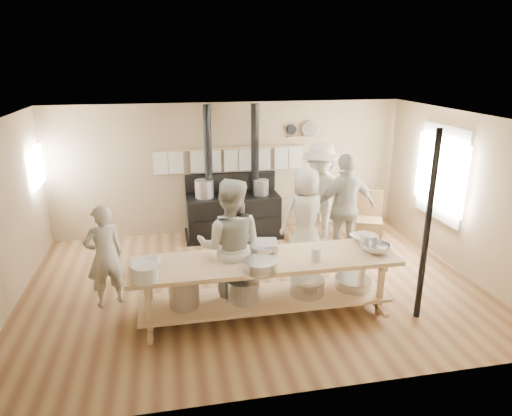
{
  "coord_description": "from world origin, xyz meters",
  "views": [
    {
      "loc": [
        -1.2,
        -6.35,
        3.41
      ],
      "look_at": [
        0.09,
        0.2,
        1.2
      ],
      "focal_mm": 32.0,
      "sensor_mm": 36.0,
      "label": 1
    }
  ],
  "objects_px": {
    "cook_left": "(230,246)",
    "cook_by_window": "(320,194)",
    "chair": "(368,229)",
    "cook_right": "(345,208)",
    "cook_center": "(305,217)",
    "roasting_pan": "(259,246)",
    "cook_far_left": "(105,256)",
    "stove": "(233,211)",
    "prep_table": "(265,281)"
  },
  "relations": [
    {
      "from": "cook_left",
      "to": "cook_by_window",
      "type": "bearing_deg",
      "value": -119.14
    },
    {
      "from": "chair",
      "to": "cook_right",
      "type": "bearing_deg",
      "value": -121.06
    },
    {
      "from": "cook_center",
      "to": "roasting_pan",
      "type": "bearing_deg",
      "value": 44.5
    },
    {
      "from": "cook_far_left",
      "to": "cook_by_window",
      "type": "relative_size",
      "value": 0.78
    },
    {
      "from": "cook_by_window",
      "to": "roasting_pan",
      "type": "distance_m",
      "value": 2.61
    },
    {
      "from": "cook_by_window",
      "to": "chair",
      "type": "relative_size",
      "value": 1.9
    },
    {
      "from": "cook_far_left",
      "to": "cook_center",
      "type": "relative_size",
      "value": 0.88
    },
    {
      "from": "cook_center",
      "to": "cook_by_window",
      "type": "distance_m",
      "value": 1.04
    },
    {
      "from": "roasting_pan",
      "to": "cook_left",
      "type": "bearing_deg",
      "value": -170.91
    },
    {
      "from": "stove",
      "to": "cook_right",
      "type": "bearing_deg",
      "value": -39.81
    },
    {
      "from": "cook_left",
      "to": "chair",
      "type": "distance_m",
      "value": 3.5
    },
    {
      "from": "cook_center",
      "to": "chair",
      "type": "distance_m",
      "value": 1.65
    },
    {
      "from": "chair",
      "to": "roasting_pan",
      "type": "height_order",
      "value": "chair"
    },
    {
      "from": "prep_table",
      "to": "roasting_pan",
      "type": "height_order",
      "value": "roasting_pan"
    },
    {
      "from": "cook_left",
      "to": "chair",
      "type": "relative_size",
      "value": 1.88
    },
    {
      "from": "cook_far_left",
      "to": "cook_right",
      "type": "relative_size",
      "value": 0.8
    },
    {
      "from": "stove",
      "to": "cook_by_window",
      "type": "xyz_separation_m",
      "value": [
        1.58,
        -0.61,
        0.45
      ]
    },
    {
      "from": "stove",
      "to": "cook_center",
      "type": "height_order",
      "value": "stove"
    },
    {
      "from": "stove",
      "to": "prep_table",
      "type": "xyz_separation_m",
      "value": [
        -0.0,
        -3.02,
        -0.0
      ]
    },
    {
      "from": "cook_by_window",
      "to": "stove",
      "type": "bearing_deg",
      "value": -157.99
    },
    {
      "from": "cook_left",
      "to": "stove",
      "type": "bearing_deg",
      "value": -84.81
    },
    {
      "from": "prep_table",
      "to": "cook_center",
      "type": "height_order",
      "value": "cook_center"
    },
    {
      "from": "prep_table",
      "to": "cook_far_left",
      "type": "height_order",
      "value": "cook_far_left"
    },
    {
      "from": "cook_center",
      "to": "cook_left",
      "type": "bearing_deg",
      "value": 36.43
    },
    {
      "from": "prep_table",
      "to": "roasting_pan",
      "type": "relative_size",
      "value": 7.16
    },
    {
      "from": "cook_far_left",
      "to": "chair",
      "type": "relative_size",
      "value": 1.48
    },
    {
      "from": "stove",
      "to": "roasting_pan",
      "type": "height_order",
      "value": "stove"
    },
    {
      "from": "cook_far_left",
      "to": "cook_center",
      "type": "xyz_separation_m",
      "value": [
        3.18,
        0.79,
        0.1
      ]
    },
    {
      "from": "cook_left",
      "to": "cook_center",
      "type": "distance_m",
      "value": 1.93
    },
    {
      "from": "cook_right",
      "to": "cook_by_window",
      "type": "distance_m",
      "value": 0.86
    },
    {
      "from": "prep_table",
      "to": "cook_left",
      "type": "distance_m",
      "value": 0.67
    },
    {
      "from": "cook_center",
      "to": "cook_by_window",
      "type": "height_order",
      "value": "cook_by_window"
    },
    {
      "from": "cook_right",
      "to": "roasting_pan",
      "type": "bearing_deg",
      "value": 27.77
    },
    {
      "from": "cook_left",
      "to": "roasting_pan",
      "type": "height_order",
      "value": "cook_left"
    },
    {
      "from": "cook_right",
      "to": "prep_table",
      "type": "bearing_deg",
      "value": 34.52
    },
    {
      "from": "cook_far_left",
      "to": "cook_left",
      "type": "height_order",
      "value": "cook_left"
    },
    {
      "from": "cook_left",
      "to": "chair",
      "type": "xyz_separation_m",
      "value": [
        2.9,
        1.84,
        -0.66
      ]
    },
    {
      "from": "cook_by_window",
      "to": "cook_right",
      "type": "bearing_deg",
      "value": -35.49
    },
    {
      "from": "stove",
      "to": "chair",
      "type": "distance_m",
      "value": 2.65
    },
    {
      "from": "cook_by_window",
      "to": "cook_far_left",
      "type": "bearing_deg",
      "value": -112.6
    },
    {
      "from": "cook_far_left",
      "to": "cook_center",
      "type": "height_order",
      "value": "cook_center"
    },
    {
      "from": "cook_far_left",
      "to": "cook_by_window",
      "type": "xyz_separation_m",
      "value": [
        3.73,
        1.67,
        0.21
      ]
    },
    {
      "from": "stove",
      "to": "cook_center",
      "type": "xyz_separation_m",
      "value": [
        1.03,
        -1.5,
        0.33
      ]
    },
    {
      "from": "cook_left",
      "to": "cook_center",
      "type": "relative_size",
      "value": 1.12
    },
    {
      "from": "cook_left",
      "to": "cook_center",
      "type": "height_order",
      "value": "cook_left"
    },
    {
      "from": "cook_far_left",
      "to": "roasting_pan",
      "type": "height_order",
      "value": "cook_far_left"
    },
    {
      "from": "cook_center",
      "to": "chair",
      "type": "bearing_deg",
      "value": -162.46
    },
    {
      "from": "cook_left",
      "to": "cook_by_window",
      "type": "xyz_separation_m",
      "value": [
        2.01,
        2.14,
        0.01
      ]
    },
    {
      "from": "cook_far_left",
      "to": "prep_table",
      "type": "bearing_deg",
      "value": 138.59
    },
    {
      "from": "roasting_pan",
      "to": "chair",
      "type": "bearing_deg",
      "value": 35.49
    }
  ]
}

